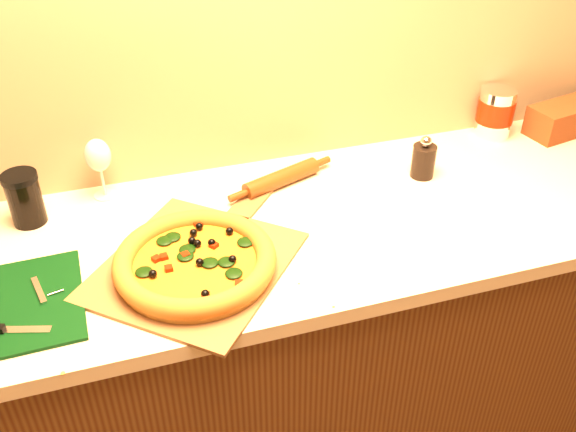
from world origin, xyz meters
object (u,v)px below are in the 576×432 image
Objects in this scene: pizza_peel at (198,262)px; cutting_board at (30,303)px; coffee_canister at (495,112)px; dark_jar at (25,198)px; pepper_grinder at (424,160)px; pizza at (195,262)px; rolling_pin at (281,178)px; wine_glass at (98,157)px.

cutting_board is at bearing -134.05° from pizza_peel.
dark_jar is at bearing -177.53° from coffee_canister.
pepper_grinder is (1.05, 0.23, 0.05)m from cutting_board.
coffee_canister is (0.32, 0.16, 0.03)m from pepper_grinder.
pizza reaches higher than cutting_board.
cutting_board is at bearing -164.38° from coffee_canister.
pizza is 1.20× the size of cutting_board.
pizza is 0.42m from rolling_pin.
pepper_grinder is at bearing 57.31° from pizza_peel.
cutting_board is 2.00× the size of coffee_canister.
pizza is 2.40× the size of coffee_canister.
wine_glass is (-0.86, 0.16, 0.07)m from pepper_grinder.
cutting_board is 1.43m from coffee_canister.
cutting_board is at bearing -155.61° from rolling_pin.
coffee_canister is at bearing 14.11° from cutting_board.
pizza_peel is 1.06m from coffee_canister.
rolling_pin is 0.49m from wine_glass.
rolling_pin reaches higher than pizza_peel.
cutting_board is 0.94× the size of rolling_pin.
dark_jar is (-0.00, 0.32, 0.07)m from cutting_board.
dark_jar reaches higher than rolling_pin.
coffee_canister is 1.10× the size of dark_jar.
coffee_canister is at bearing 2.47° from dark_jar.
pizza_peel is 0.48m from dark_jar.
dark_jar is (-1.05, 0.10, 0.02)m from pepper_grinder.
rolling_pin reaches higher than cutting_board.
pizza_peel is 4.25× the size of dark_jar.
coffee_canister is 1.19m from wine_glass.
pizza_peel is 0.05m from pizza.
pizza_peel is 3.87× the size of coffee_canister.
pizza is at bearing -1.84° from cutting_board.
pizza_peel is 0.39m from rolling_pin.
pepper_grinder is 0.40m from rolling_pin.
pepper_grinder is at bearing -10.73° from wine_glass.
cutting_board is 2.19× the size of dark_jar.
rolling_pin is at bearing 84.33° from pizza_peel.
coffee_canister is (1.00, 0.35, 0.08)m from pizza_peel.
dark_jar reaches higher than pepper_grinder.
wine_glass is at bearing 158.34° from pizza_peel.
rolling_pin is 2.13× the size of coffee_canister.
pizza_peel is 4.77× the size of pepper_grinder.
coffee_canister is at bearing 6.85° from rolling_pin.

